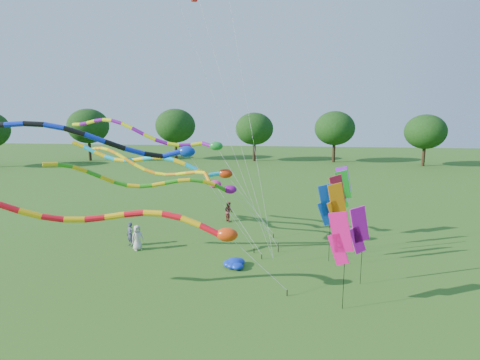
# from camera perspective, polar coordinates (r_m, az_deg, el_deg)

# --- Properties ---
(ground) EXTENTS (160.00, 160.00, 0.00)m
(ground) POSITION_cam_1_polar(r_m,az_deg,el_deg) (20.36, -2.97, -15.87)
(ground) COLOR #245316
(ground) RESTS_ON ground
(tree_ring) EXTENTS (117.80, 120.06, 9.56)m
(tree_ring) POSITION_cam_1_polar(r_m,az_deg,el_deg) (20.99, -17.81, -0.64)
(tree_ring) COLOR #382314
(tree_ring) RESTS_ON ground
(tube_kite_red) EXTENTS (15.41, 2.82, 6.23)m
(tube_kite_red) POSITION_cam_1_polar(r_m,az_deg,el_deg) (19.45, -16.36, -5.30)
(tube_kite_red) COLOR black
(tube_kite_red) RESTS_ON ground
(tube_kite_orange) EXTENTS (13.00, 5.32, 6.79)m
(tube_kite_orange) POSITION_cam_1_polar(r_m,az_deg,el_deg) (27.34, -10.86, 1.54)
(tube_kite_orange) COLOR black
(tube_kite_orange) RESTS_ON ground
(tube_kite_purple) EXTENTS (14.57, 3.00, 8.89)m
(tube_kite_purple) POSITION_cam_1_polar(r_m,az_deg,el_deg) (27.02, -11.63, 6.18)
(tube_kite_purple) COLOR black
(tube_kite_purple) RESTS_ON ground
(tube_kite_blue) EXTENTS (17.91, 4.77, 9.19)m
(tube_kite_blue) POSITION_cam_1_polar(r_m,az_deg,el_deg) (24.01, -21.24, 5.45)
(tube_kite_blue) COLOR black
(tube_kite_blue) RESTS_ON ground
(tube_kite_cyan) EXTENTS (14.42, 1.37, 7.10)m
(tube_kite_cyan) POSITION_cam_1_polar(r_m,az_deg,el_deg) (28.53, -10.16, 2.28)
(tube_kite_cyan) COLOR black
(tube_kite_cyan) RESTS_ON ground
(tube_kite_green) EXTENTS (12.32, 5.24, 6.66)m
(tube_kite_green) POSITION_cam_1_polar(r_m,az_deg,el_deg) (23.84, -10.38, -0.32)
(tube_kite_green) COLOR black
(tube_kite_green) RESTS_ON ground
(banner_pole_red) EXTENTS (1.10, 0.52, 5.08)m
(banner_pole_red) POSITION_cam_1_polar(r_m,az_deg,el_deg) (24.68, 13.59, -2.13)
(banner_pole_red) COLOR black
(banner_pole_red) RESTS_ON ground
(banner_pole_violet) EXTENTS (1.09, 0.55, 5.11)m
(banner_pole_violet) POSITION_cam_1_polar(r_m,az_deg,el_deg) (28.18, 14.42, -0.61)
(banner_pole_violet) COLOR black
(banner_pole_violet) RESTS_ON ground
(banner_pole_orange) EXTENTS (1.15, 0.32, 4.88)m
(banner_pole_orange) POSITION_cam_1_polar(r_m,az_deg,el_deg) (23.19, 13.55, -3.41)
(banner_pole_orange) COLOR black
(banner_pole_orange) RESTS_ON ground
(banner_pole_green) EXTENTS (1.16, 0.29, 5.18)m
(banner_pole_green) POSITION_cam_1_polar(r_m,az_deg,el_deg) (25.91, 14.37, -1.37)
(banner_pole_green) COLOR black
(banner_pole_green) RESTS_ON ground
(banner_pole_blue_a) EXTENTS (1.16, 0.27, 4.69)m
(banner_pole_blue_a) POSITION_cam_1_polar(r_m,az_deg,el_deg) (23.75, 12.23, -3.50)
(banner_pole_blue_a) COLOR black
(banner_pole_blue_a) RESTS_ON ground
(banner_pole_magenta_b) EXTENTS (1.11, 0.49, 4.17)m
(banner_pole_magenta_b) POSITION_cam_1_polar(r_m,az_deg,el_deg) (21.12, 16.54, -6.86)
(banner_pole_magenta_b) COLOR black
(banner_pole_magenta_b) RESTS_ON ground
(banner_pole_magenta_a) EXTENTS (1.14, 0.40, 4.54)m
(banner_pole_magenta_a) POSITION_cam_1_polar(r_m,az_deg,el_deg) (18.36, 14.03, -8.09)
(banner_pole_magenta_a) COLOR black
(banner_pole_magenta_a) RESTS_ON ground
(blue_nylon_heap) EXTENTS (1.52, 1.62, 0.49)m
(blue_nylon_heap) POSITION_cam_1_polar(r_m,az_deg,el_deg) (23.18, -0.53, -11.91)
(blue_nylon_heap) COLOR #0D2EB5
(blue_nylon_heap) RESTS_ON ground
(person_a) EXTENTS (0.92, 0.93, 1.63)m
(person_a) POSITION_cam_1_polar(r_m,az_deg,el_deg) (26.64, -14.39, -7.95)
(person_a) COLOR beige
(person_a) RESTS_ON ground
(person_b) EXTENTS (0.69, 0.63, 1.58)m
(person_b) POSITION_cam_1_polar(r_m,az_deg,el_deg) (27.54, -15.35, -7.45)
(person_b) COLOR #41455C
(person_b) RESTS_ON ground
(person_c) EXTENTS (0.95, 0.98, 1.59)m
(person_c) POSITION_cam_1_polar(r_m,az_deg,el_deg) (32.27, -1.62, -4.50)
(person_c) COLOR brown
(person_c) RESTS_ON ground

